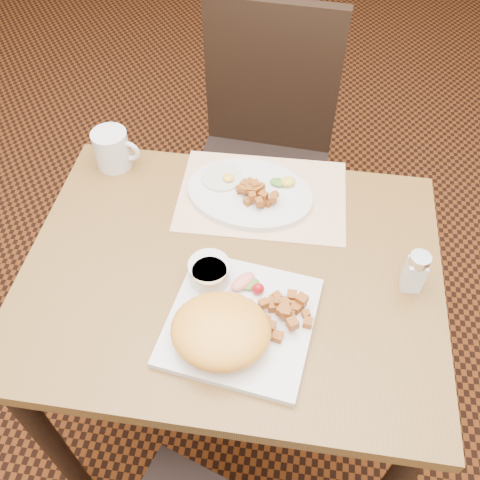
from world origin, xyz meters
The scene contains 15 objects.
ground centered at (0.00, 0.00, 0.00)m, with size 8.00×8.00×0.00m, color black.
table centered at (0.00, 0.00, 0.64)m, with size 0.90×0.70×0.75m.
chair_far centered at (0.00, 0.65, 0.54)m, with size 0.45×0.46×0.97m.
placemat centered at (0.04, 0.23, 0.75)m, with size 0.40×0.28×0.00m, color white.
plate_square centered at (0.04, -0.13, 0.76)m, with size 0.28×0.28×0.02m, color silver.
plate_oval centered at (0.01, 0.22, 0.76)m, with size 0.30×0.23×0.02m, color silver, non-canonical shape.
hollandaise_mound centered at (0.01, -0.18, 0.80)m, with size 0.19×0.17×0.07m.
ramekin centered at (-0.04, -0.04, 0.79)m, with size 0.09×0.09×0.05m.
garnish_sq centered at (0.04, -0.05, 0.78)m, with size 0.08×0.07×0.03m.
fried_egg centered at (-0.06, 0.25, 0.77)m, with size 0.10×0.10×0.02m.
garnish_ov centered at (0.09, 0.26, 0.78)m, with size 0.07×0.04×0.02m.
salt_shaker centered at (0.38, 0.01, 0.80)m, with size 0.04×0.04×0.10m.
coffee_mug centered at (-0.34, 0.29, 0.80)m, with size 0.12×0.09×0.10m.
home_fries_sq centered at (0.12, -0.11, 0.78)m, with size 0.12×0.12×0.04m.
home_fries_ov centered at (0.02, 0.20, 0.79)m, with size 0.11×0.09×0.03m.
Camera 1 is at (0.12, -0.68, 1.67)m, focal length 40.00 mm.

